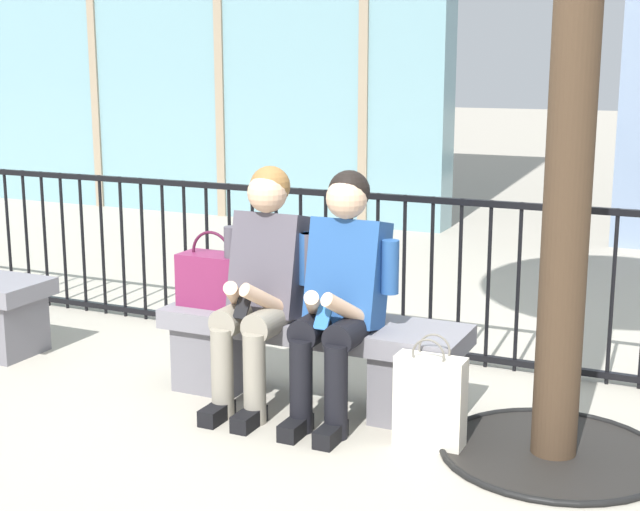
{
  "coord_description": "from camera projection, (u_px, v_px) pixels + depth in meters",
  "views": [
    {
      "loc": [
        1.92,
        -4.04,
        1.72
      ],
      "look_at": [
        0.0,
        0.1,
        0.75
      ],
      "focal_mm": 51.34,
      "sensor_mm": 36.0,
      "label": 1
    }
  ],
  "objects": [
    {
      "name": "seated_person_companion",
      "position": [
        340.0,
        289.0,
        4.39
      ],
      "size": [
        0.52,
        0.66,
        1.21
      ],
      "color": "black",
      "rests_on": "ground"
    },
    {
      "name": "shopping_bag",
      "position": [
        430.0,
        401.0,
        4.13
      ],
      "size": [
        0.32,
        0.12,
        0.52
      ],
      "color": "beige",
      "rests_on": "ground"
    },
    {
      "name": "plaza_railing",
      "position": [
        377.0,
        272.0,
        5.43
      ],
      "size": [
        9.79,
        0.04,
        0.97
      ],
      "color": "black",
      "rests_on": "ground"
    },
    {
      "name": "ground_plane",
      "position": [
        312.0,
        401.0,
        4.73
      ],
      "size": [
        60.0,
        60.0,
        0.0
      ],
      "primitive_type": "plane",
      "color": "#A8A091"
    },
    {
      "name": "stone_bench",
      "position": [
        312.0,
        351.0,
        4.68
      ],
      "size": [
        1.6,
        0.44,
        0.45
      ],
      "color": "slate",
      "rests_on": "ground"
    },
    {
      "name": "seated_person_with_phone",
      "position": [
        262.0,
        280.0,
        4.57
      ],
      "size": [
        0.52,
        0.66,
        1.21
      ],
      "color": "gray",
      "rests_on": "ground"
    },
    {
      "name": "handbag_on_bench",
      "position": [
        212.0,
        278.0,
        4.84
      ],
      "size": [
        0.34,
        0.2,
        0.4
      ],
      "color": "#7A234C",
      "rests_on": "stone_bench"
    }
  ]
}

